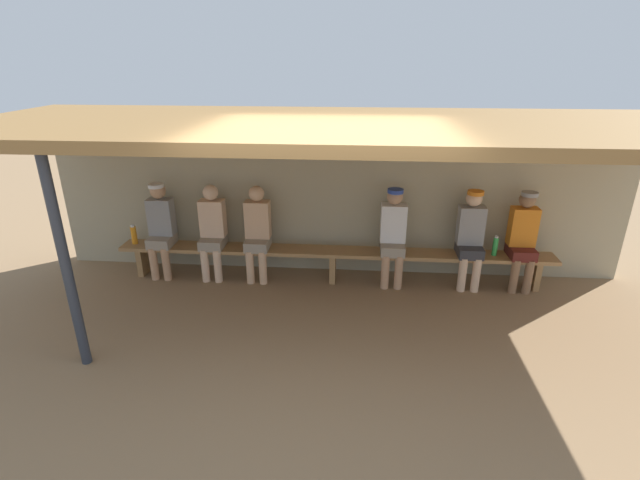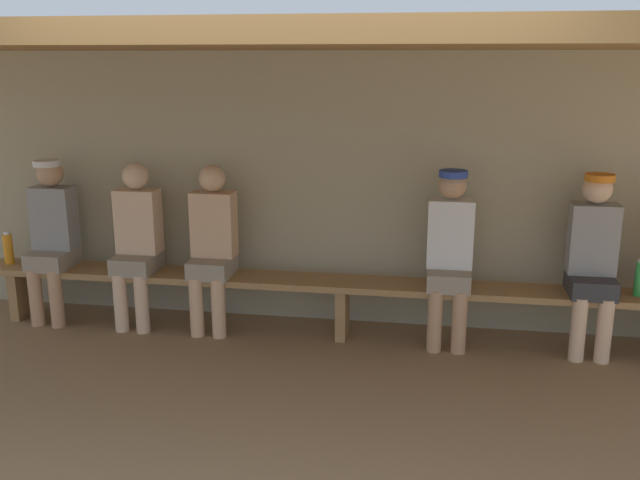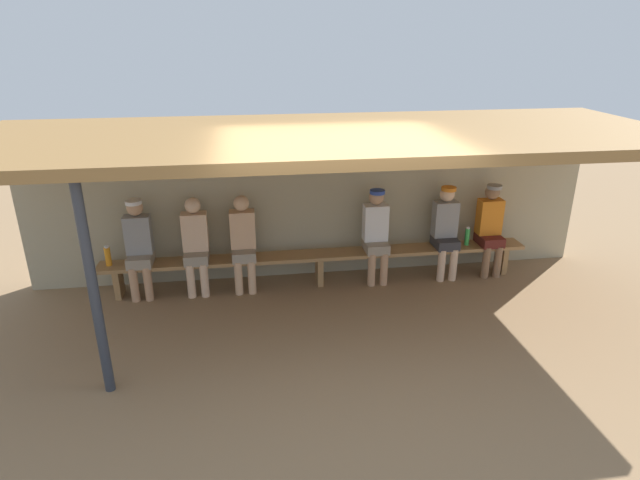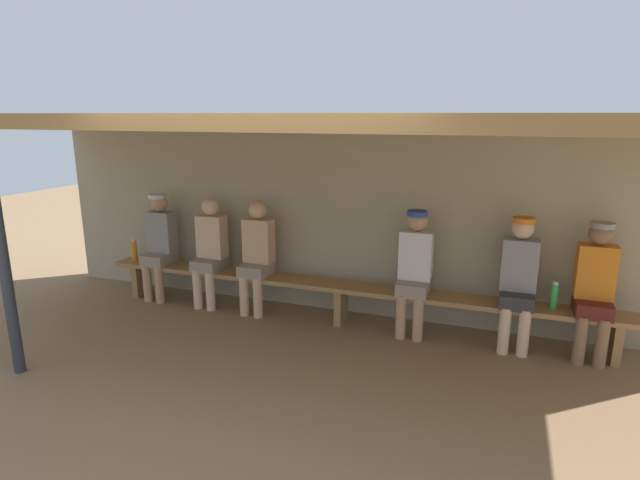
% 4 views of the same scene
% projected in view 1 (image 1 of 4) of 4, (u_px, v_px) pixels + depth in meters
% --- Properties ---
extents(ground_plane, '(24.00, 24.00, 0.00)m').
position_uv_depth(ground_plane, '(325.00, 342.00, 5.17)').
color(ground_plane, '#8C6D4C').
extents(back_wall, '(8.00, 0.20, 2.20)m').
position_uv_depth(back_wall, '(335.00, 196.00, 6.61)').
color(back_wall, tan).
rests_on(back_wall, ground).
extents(dugout_roof, '(8.00, 2.80, 0.12)m').
position_uv_depth(dugout_roof, '(330.00, 127.00, 4.98)').
color(dugout_roof, olive).
rests_on(dugout_roof, back_wall).
extents(support_post, '(0.10, 0.10, 2.20)m').
position_uv_depth(support_post, '(66.00, 266.00, 4.44)').
color(support_post, '#2D333D').
rests_on(support_post, ground).
extents(bench, '(6.00, 0.36, 0.46)m').
position_uv_depth(bench, '(333.00, 255.00, 6.46)').
color(bench, '#9E7547').
rests_on(bench, ground).
extents(player_in_blue, '(0.34, 0.42, 1.34)m').
position_uv_depth(player_in_blue, '(257.00, 230.00, 6.41)').
color(player_in_blue, gray).
rests_on(player_in_blue, ground).
extents(player_shirtless_tan, '(0.34, 0.42, 1.34)m').
position_uv_depth(player_shirtless_tan, '(471.00, 235.00, 6.19)').
color(player_shirtless_tan, '#333338').
rests_on(player_shirtless_tan, ground).
extents(player_rightmost, '(0.34, 0.42, 1.34)m').
position_uv_depth(player_rightmost, '(212.00, 228.00, 6.46)').
color(player_rightmost, gray).
rests_on(player_rightmost, ground).
extents(player_middle, '(0.34, 0.42, 1.34)m').
position_uv_depth(player_middle, '(161.00, 226.00, 6.51)').
color(player_middle, gray).
rests_on(player_middle, ground).
extents(player_in_white, '(0.34, 0.42, 1.34)m').
position_uv_depth(player_in_white, '(523.00, 236.00, 6.14)').
color(player_in_white, '#591E19').
rests_on(player_in_white, ground).
extents(player_leftmost, '(0.34, 0.42, 1.34)m').
position_uv_depth(player_leftmost, '(393.00, 232.00, 6.27)').
color(player_leftmost, gray).
rests_on(player_leftmost, ground).
extents(water_bottle_clear, '(0.08, 0.08, 0.28)m').
position_uv_depth(water_bottle_clear, '(134.00, 235.00, 6.61)').
color(water_bottle_clear, orange).
rests_on(water_bottle_clear, bench).
extents(water_bottle_orange, '(0.07, 0.07, 0.28)m').
position_uv_depth(water_bottle_orange, '(495.00, 246.00, 6.22)').
color(water_bottle_orange, green).
rests_on(water_bottle_orange, bench).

